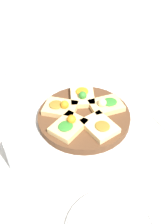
# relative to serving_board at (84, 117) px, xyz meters

# --- Properties ---
(ground_plane) EXTENTS (3.00, 3.00, 0.00)m
(ground_plane) POSITION_rel_serving_board_xyz_m (0.00, 0.00, -0.01)
(ground_plane) COLOR beige
(serving_board) EXTENTS (0.31, 0.31, 0.03)m
(serving_board) POSITION_rel_serving_board_xyz_m (0.00, 0.00, 0.00)
(serving_board) COLOR #51331E
(serving_board) RESTS_ON ground_plane
(focaccia_slice_0) EXTENTS (0.13, 0.13, 0.04)m
(focaccia_slice_0) POSITION_rel_serving_board_xyz_m (-0.04, 0.07, 0.03)
(focaccia_slice_0) COLOR #DBB775
(focaccia_slice_0) RESTS_ON serving_board
(focaccia_slice_1) EXTENTS (0.12, 0.10, 0.03)m
(focaccia_slice_1) POSITION_rel_serving_board_xyz_m (-0.08, -0.02, 0.02)
(focaccia_slice_1) COLOR #E5C689
(focaccia_slice_1) RESTS_ON serving_board
(focaccia_slice_2) EXTENTS (0.09, 0.11, 0.04)m
(focaccia_slice_2) POSITION_rel_serving_board_xyz_m (-0.00, -0.08, 0.03)
(focaccia_slice_2) COLOR #DBB775
(focaccia_slice_2) RESTS_ON serving_board
(focaccia_slice_3) EXTENTS (0.13, 0.11, 0.04)m
(focaccia_slice_3) POSITION_rel_serving_board_xyz_m (0.08, -0.03, 0.03)
(focaccia_slice_3) COLOR #E5C689
(focaccia_slice_3) RESTS_ON serving_board
(focaccia_slice_4) EXTENTS (0.13, 0.14, 0.04)m
(focaccia_slice_4) POSITION_rel_serving_board_xyz_m (0.05, 0.06, 0.03)
(focaccia_slice_4) COLOR #DBB775
(focaccia_slice_4) RESTS_ON serving_board
(plate_right) EXTENTS (0.22, 0.22, 0.02)m
(plate_right) POSITION_rel_serving_board_xyz_m (0.38, 0.09, -0.00)
(plate_right) COLOR white
(plate_right) RESTS_ON ground_plane
(water_glass) EXTENTS (0.08, 0.08, 0.10)m
(water_glass) POSITION_rel_serving_board_xyz_m (-0.10, 0.23, 0.04)
(water_glass) COLOR silver
(water_glass) RESTS_ON ground_plane
(napkin_stack) EXTENTS (0.12, 0.10, 0.01)m
(napkin_stack) POSITION_rel_serving_board_xyz_m (-0.10, -0.27, -0.01)
(napkin_stack) COLOR white
(napkin_stack) RESTS_ON ground_plane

